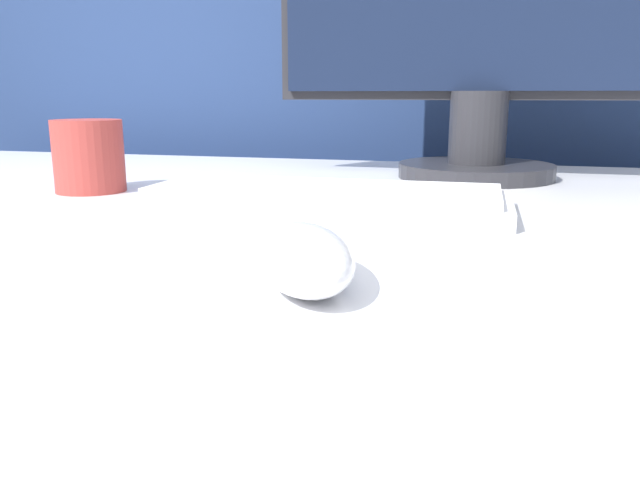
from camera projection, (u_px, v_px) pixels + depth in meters
partition_panel at (421, 170)px, 1.20m from camera, size 5.00×0.03×1.34m
computer_mouse_near at (304, 257)px, 0.37m from camera, size 0.10×0.14×0.04m
keyboard at (324, 198)px, 0.62m from camera, size 0.36×0.14×0.02m
mug at (89, 156)px, 0.73m from camera, size 0.08×0.08×0.08m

